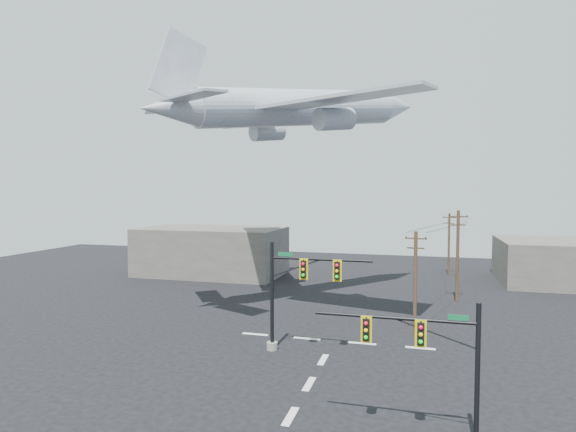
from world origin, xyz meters
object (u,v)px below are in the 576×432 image
(utility_pole_c, at_px, (449,243))
(airliner, at_px, (300,109))
(signal_mast_far, at_px, (293,294))
(utility_pole_a, at_px, (415,283))
(utility_pole_b, at_px, (458,254))
(signal_mast_near, at_px, (439,366))

(utility_pole_c, xyz_separation_m, airliner, (-14.23, -21.32, 14.13))
(signal_mast_far, xyz_separation_m, utility_pole_a, (7.85, 5.28, 0.16))
(utility_pole_a, bearing_deg, utility_pole_b, 82.28)
(airliner, bearing_deg, signal_mast_far, -128.52)
(signal_mast_near, xyz_separation_m, utility_pole_c, (2.71, 43.21, 0.76))
(utility_pole_a, distance_m, utility_pole_c, 28.54)
(utility_pole_b, bearing_deg, signal_mast_near, -98.13)
(signal_mast_far, distance_m, utility_pole_c, 35.54)
(utility_pole_c, bearing_deg, signal_mast_near, -73.65)
(signal_mast_near, xyz_separation_m, airliner, (-11.52, 21.89, 14.89))
(signal_mast_near, distance_m, utility_pole_c, 43.30)
(utility_pole_b, distance_m, airliner, 20.52)
(signal_mast_far, bearing_deg, utility_pole_c, 70.79)
(utility_pole_b, bearing_deg, utility_pole_c, 87.25)
(utility_pole_a, distance_m, utility_pole_b, 13.39)
(utility_pole_c, relative_size, airliner, 0.30)
(utility_pole_b, bearing_deg, airliner, -160.15)
(utility_pole_c, bearing_deg, airliner, -103.78)
(signal_mast_far, height_order, utility_pole_b, utility_pole_b)
(utility_pole_a, bearing_deg, signal_mast_far, -137.25)
(utility_pole_a, relative_size, airliner, 0.30)
(signal_mast_far, bearing_deg, utility_pole_a, 33.93)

